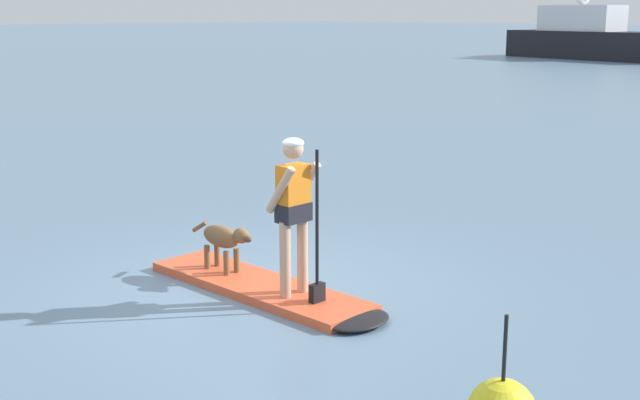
{
  "coord_description": "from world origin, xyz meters",
  "views": [
    {
      "loc": [
        6.84,
        -5.94,
        3.11
      ],
      "look_at": [
        0.0,
        1.0,
        0.9
      ],
      "focal_mm": 46.71,
      "sensor_mm": 36.0,
      "label": 1
    }
  ],
  "objects_px": {
    "paddleboard": "(272,291)",
    "person_paddler": "(295,206)",
    "dog": "(224,239)",
    "moored_boat_starboard": "(590,39)"
  },
  "relations": [
    {
      "from": "paddleboard",
      "to": "person_paddler",
      "type": "bearing_deg",
      "value": 0.51
    },
    {
      "from": "person_paddler",
      "to": "dog",
      "type": "height_order",
      "value": "person_paddler"
    },
    {
      "from": "person_paddler",
      "to": "dog",
      "type": "xyz_separation_m",
      "value": [
        -1.2,
        -0.01,
        -0.6
      ]
    },
    {
      "from": "paddleboard",
      "to": "person_paddler",
      "type": "xyz_separation_m",
      "value": [
        0.37,
        0.0,
        1.05
      ]
    },
    {
      "from": "paddleboard",
      "to": "person_paddler",
      "type": "height_order",
      "value": "person_paddler"
    },
    {
      "from": "paddleboard",
      "to": "dog",
      "type": "xyz_separation_m",
      "value": [
        -0.83,
        -0.01,
        0.45
      ]
    },
    {
      "from": "person_paddler",
      "to": "moored_boat_starboard",
      "type": "distance_m",
      "value": 51.7
    },
    {
      "from": "paddleboard",
      "to": "moored_boat_starboard",
      "type": "xyz_separation_m",
      "value": [
        -20.42,
        47.33,
        1.31
      ]
    },
    {
      "from": "paddleboard",
      "to": "dog",
      "type": "relative_size",
      "value": 3.09
    },
    {
      "from": "dog",
      "to": "moored_boat_starboard",
      "type": "distance_m",
      "value": 51.24
    }
  ]
}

